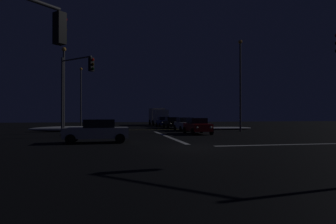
{
  "coord_description": "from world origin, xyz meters",
  "views": [
    {
      "loc": [
        -4.67,
        -16.37,
        1.86
      ],
      "look_at": [
        0.79,
        11.97,
        2.16
      ],
      "focal_mm": 30.9,
      "sensor_mm": 36.0,
      "label": 1
    }
  ],
  "objects_px": {
    "sedan_silver_crossing": "(97,131)",
    "streetlamp_left_near": "(64,83)",
    "sedan_blue": "(164,122)",
    "sedan_white": "(185,124)",
    "box_truck": "(158,116)",
    "streetlamp_right_near": "(240,79)",
    "traffic_signal_nw": "(74,82)",
    "streetlamp_left_far": "(81,93)",
    "sedan_black": "(172,123)",
    "traffic_signal_sw": "(1,42)",
    "sedan_red": "(197,126)"
  },
  "relations": [
    {
      "from": "traffic_signal_nw",
      "to": "streetlamp_left_near",
      "type": "height_order",
      "value": "streetlamp_left_near"
    },
    {
      "from": "traffic_signal_sw",
      "to": "sedan_red",
      "type": "bearing_deg",
      "value": 58.95
    },
    {
      "from": "streetlamp_left_near",
      "to": "traffic_signal_sw",
      "type": "bearing_deg",
      "value": -85.33
    },
    {
      "from": "sedan_white",
      "to": "sedan_black",
      "type": "bearing_deg",
      "value": 92.49
    },
    {
      "from": "sedan_silver_crossing",
      "to": "traffic_signal_sw",
      "type": "bearing_deg",
      "value": -100.1
    },
    {
      "from": "traffic_signal_sw",
      "to": "streetlamp_left_near",
      "type": "distance_m",
      "value": 21.78
    },
    {
      "from": "sedan_white",
      "to": "sedan_blue",
      "type": "relative_size",
      "value": 1.0
    },
    {
      "from": "sedan_white",
      "to": "streetlamp_right_near",
      "type": "relative_size",
      "value": 0.42
    },
    {
      "from": "traffic_signal_nw",
      "to": "streetlamp_right_near",
      "type": "xyz_separation_m",
      "value": [
        17.21,
        6.24,
        1.35
      ]
    },
    {
      "from": "sedan_silver_crossing",
      "to": "streetlamp_left_far",
      "type": "bearing_deg",
      "value": 98.16
    },
    {
      "from": "streetlamp_left_far",
      "to": "streetlamp_right_near",
      "type": "relative_size",
      "value": 0.89
    },
    {
      "from": "sedan_red",
      "to": "streetlamp_left_near",
      "type": "bearing_deg",
      "value": 166.76
    },
    {
      "from": "sedan_black",
      "to": "sedan_silver_crossing",
      "type": "relative_size",
      "value": 1.0
    },
    {
      "from": "box_truck",
      "to": "streetlamp_left_near",
      "type": "bearing_deg",
      "value": -120.42
    },
    {
      "from": "box_truck",
      "to": "streetlamp_right_near",
      "type": "relative_size",
      "value": 0.8
    },
    {
      "from": "box_truck",
      "to": "traffic_signal_sw",
      "type": "distance_m",
      "value": 45.24
    },
    {
      "from": "sedan_white",
      "to": "box_truck",
      "type": "relative_size",
      "value": 0.52
    },
    {
      "from": "sedan_blue",
      "to": "streetlamp_left_near",
      "type": "height_order",
      "value": "streetlamp_left_near"
    },
    {
      "from": "sedan_red",
      "to": "traffic_signal_sw",
      "type": "distance_m",
      "value": 21.95
    },
    {
      "from": "box_truck",
      "to": "sedan_red",
      "type": "bearing_deg",
      "value": -89.99
    },
    {
      "from": "sedan_white",
      "to": "streetlamp_left_near",
      "type": "distance_m",
      "value": 14.18
    },
    {
      "from": "box_truck",
      "to": "streetlamp_left_near",
      "type": "distance_m",
      "value": 25.84
    },
    {
      "from": "traffic_signal_nw",
      "to": "streetlamp_right_near",
      "type": "height_order",
      "value": "streetlamp_right_near"
    },
    {
      "from": "sedan_black",
      "to": "streetlamp_left_far",
      "type": "bearing_deg",
      "value": 151.96
    },
    {
      "from": "sedan_black",
      "to": "sedan_white",
      "type": "bearing_deg",
      "value": -87.51
    },
    {
      "from": "traffic_signal_nw",
      "to": "sedan_black",
      "type": "bearing_deg",
      "value": 53.77
    },
    {
      "from": "sedan_white",
      "to": "streetlamp_left_far",
      "type": "height_order",
      "value": "streetlamp_left_far"
    },
    {
      "from": "box_truck",
      "to": "streetlamp_right_near",
      "type": "distance_m",
      "value": 23.27
    },
    {
      "from": "streetlamp_right_near",
      "to": "sedan_silver_crossing",
      "type": "bearing_deg",
      "value": -145.59
    },
    {
      "from": "sedan_red",
      "to": "streetlamp_left_near",
      "type": "distance_m",
      "value": 13.99
    },
    {
      "from": "sedan_red",
      "to": "sedan_silver_crossing",
      "type": "bearing_deg",
      "value": -141.45
    },
    {
      "from": "sedan_silver_crossing",
      "to": "streetlamp_left_near",
      "type": "distance_m",
      "value": 11.83
    },
    {
      "from": "sedan_red",
      "to": "sedan_white",
      "type": "bearing_deg",
      "value": 87.43
    },
    {
      "from": "streetlamp_right_near",
      "to": "streetlamp_left_near",
      "type": "bearing_deg",
      "value": 180.0
    },
    {
      "from": "sedan_silver_crossing",
      "to": "traffic_signal_sw",
      "type": "distance_m",
      "value": 11.87
    },
    {
      "from": "traffic_signal_nw",
      "to": "streetlamp_left_far",
      "type": "bearing_deg",
      "value": 94.47
    },
    {
      "from": "sedan_black",
      "to": "box_truck",
      "type": "height_order",
      "value": "box_truck"
    },
    {
      "from": "streetlamp_left_near",
      "to": "sedan_silver_crossing",
      "type": "bearing_deg",
      "value": -69.99
    },
    {
      "from": "sedan_red",
      "to": "sedan_silver_crossing",
      "type": "xyz_separation_m",
      "value": [
        -9.2,
        -7.33,
        0.0
      ]
    },
    {
      "from": "sedan_black",
      "to": "traffic_signal_nw",
      "type": "xyz_separation_m",
      "value": [
        -11.23,
        -15.33,
        3.73
      ]
    },
    {
      "from": "sedan_blue",
      "to": "streetlamp_right_near",
      "type": "height_order",
      "value": "streetlamp_right_near"
    },
    {
      "from": "box_truck",
      "to": "sedan_silver_crossing",
      "type": "distance_m",
      "value": 33.78
    },
    {
      "from": "traffic_signal_sw",
      "to": "streetlamp_left_far",
      "type": "bearing_deg",
      "value": 92.69
    },
    {
      "from": "sedan_blue",
      "to": "streetlamp_left_near",
      "type": "bearing_deg",
      "value": -131.26
    },
    {
      "from": "sedan_blue",
      "to": "streetlamp_left_far",
      "type": "bearing_deg",
      "value": 173.47
    },
    {
      "from": "streetlamp_left_near",
      "to": "sedan_red",
      "type": "bearing_deg",
      "value": -13.24
    },
    {
      "from": "sedan_silver_crossing",
      "to": "streetlamp_left_near",
      "type": "relative_size",
      "value": 0.5
    },
    {
      "from": "traffic_signal_nw",
      "to": "streetlamp_right_near",
      "type": "relative_size",
      "value": 0.64
    },
    {
      "from": "streetlamp_left_far",
      "to": "streetlamp_right_near",
      "type": "height_order",
      "value": "streetlamp_right_near"
    },
    {
      "from": "sedan_white",
      "to": "streetlamp_right_near",
      "type": "height_order",
      "value": "streetlamp_right_near"
    }
  ]
}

